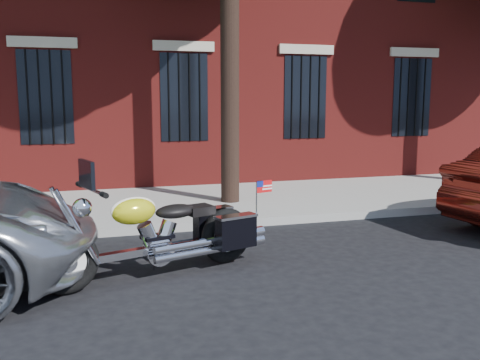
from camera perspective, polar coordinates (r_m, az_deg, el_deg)
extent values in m
plane|color=black|center=(7.86, 1.00, -7.43)|extent=(120.00, 120.00, 0.00)
cube|color=gray|center=(9.12, -1.58, -4.66)|extent=(40.00, 0.16, 0.15)
cube|color=gray|center=(10.91, -4.09, -2.45)|extent=(40.00, 3.60, 0.15)
cube|color=black|center=(12.52, -6.01, 8.75)|extent=(1.10, 0.14, 2.00)
cube|color=#B2A893|center=(12.54, -6.07, 14.01)|extent=(1.40, 0.20, 0.22)
cylinder|color=black|center=(12.44, -5.94, 8.75)|extent=(0.04, 0.04, 2.00)
cylinder|color=black|center=(10.48, -1.09, 10.44)|extent=(0.36, 0.36, 5.00)
torus|color=black|center=(6.32, -17.99, -8.36)|extent=(0.76, 0.38, 0.74)
torus|color=black|center=(7.15, -1.48, -5.96)|extent=(0.76, 0.38, 0.74)
cylinder|color=white|center=(6.32, -17.99, -8.36)|extent=(0.55, 0.23, 0.55)
cylinder|color=white|center=(7.15, -1.48, -5.96)|extent=(0.55, 0.23, 0.55)
ellipsoid|color=white|center=(6.29, -18.04, -7.39)|extent=(0.41, 0.25, 0.21)
ellipsoid|color=yellow|center=(7.11, -1.48, -4.92)|extent=(0.42, 0.26, 0.21)
cube|color=white|center=(6.67, -9.20, -7.34)|extent=(1.62, 0.60, 0.09)
cylinder|color=white|center=(6.70, -8.76, -7.46)|extent=(0.40, 0.30, 0.35)
cylinder|color=white|center=(6.77, -3.76, -7.10)|extent=(1.35, 0.51, 0.10)
ellipsoid|color=yellow|center=(6.45, -11.28, -3.28)|extent=(0.62, 0.47, 0.32)
ellipsoid|color=black|center=(6.69, -6.88, -3.33)|extent=(0.61, 0.46, 0.17)
cube|color=black|center=(7.34, -2.91, -4.59)|extent=(0.56, 0.33, 0.42)
cube|color=black|center=(6.86, -0.43, -5.52)|extent=(0.56, 0.33, 0.42)
cylinder|color=white|center=(6.23, -15.59, -0.97)|extent=(0.30, 0.84, 0.04)
sphere|color=white|center=(6.23, -16.48, -2.87)|extent=(0.28, 0.28, 0.22)
cube|color=black|center=(6.19, -16.05, 0.61)|extent=(0.18, 0.44, 0.31)
cube|color=red|center=(6.94, 2.59, -0.70)|extent=(0.24, 0.09, 0.15)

